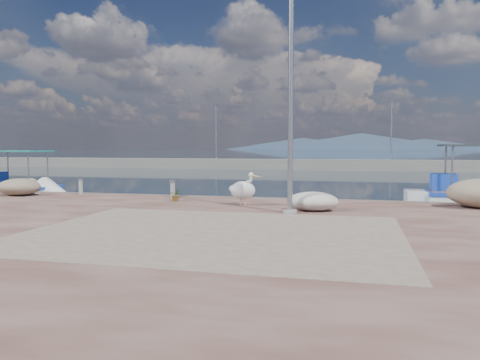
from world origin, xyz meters
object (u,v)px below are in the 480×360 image
object	(u,v)px
pelican	(243,190)
lamp_post	(291,108)
boat_left	(18,192)
bollard_near	(173,189)

from	to	relation	value
pelican	lamp_post	world-z (taller)	lamp_post
boat_left	bollard_near	xyz separation A→B (m)	(10.24, -3.64, 0.69)
boat_left	bollard_near	size ratio (longest dim) A/B	7.78
boat_left	lamp_post	xyz separation A→B (m)	(15.31, -6.37, 3.58)
boat_left	bollard_near	world-z (taller)	boat_left
boat_left	bollard_near	distance (m)	10.90
lamp_post	pelican	bearing A→B (deg)	140.59
pelican	bollard_near	bearing A→B (deg)	172.76
boat_left	lamp_post	bearing A→B (deg)	-20.51
bollard_near	lamp_post	bearing A→B (deg)	-28.27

